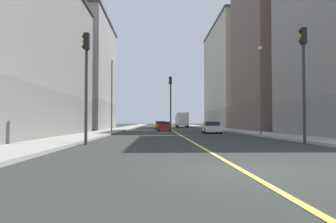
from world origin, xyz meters
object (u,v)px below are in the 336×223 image
Objects in this scene: car_yellow at (161,125)px; building_left_mid at (278,42)px; building_right_midblock at (78,75)px; street_lamp_right_near at (112,88)px; building_right_corner at (0,49)px; building_left_far at (236,77)px; traffic_light_median_far at (171,97)px; box_truck at (182,120)px; traffic_light_left_near at (303,69)px; traffic_light_right_near at (86,72)px; street_lamp_left_near at (260,81)px; car_red at (164,126)px; car_white at (211,128)px.

building_left_mid is at bearing -40.73° from car_yellow.
building_right_midblock is 2.23× the size of street_lamp_right_near.
building_left_mid is 23.86m from street_lamp_right_near.
building_left_far is at bearing 54.43° from building_right_corner.
traffic_light_median_far reaches higher than box_truck.
building_right_corner is 5.07× the size of car_yellow.
traffic_light_left_near is 39.10m from car_yellow.
traffic_light_right_near is at bearing -86.58° from street_lamp_right_near.
building_left_mid is 23.68m from car_yellow.
street_lamp_right_near is 1.74× the size of car_yellow.
building_left_far is 1.07× the size of building_right_corner.
street_lamp_left_near is at bearing -51.86° from traffic_light_median_far.
building_left_mid is at bearing -66.01° from box_truck.
car_red is at bearing 170.55° from building_left_mid.
building_left_far is 3.17× the size of street_lamp_left_near.
street_lamp_right_near is (7.32, 8.91, -1.97)m from building_right_corner.
building_right_midblock is at bearing 167.14° from building_left_mid.
street_lamp_left_near is at bearing 7.02° from building_right_corner.
traffic_light_right_near is at bearing -96.72° from car_yellow.
street_lamp_left_near is at bearing -116.77° from building_left_mid.
building_left_mid is 17.49m from traffic_light_median_far.
street_lamp_left_near reaches higher than car_white.
street_lamp_right_near is at bearing -107.06° from box_truck.
building_left_far is 38.00m from street_lamp_right_near.
building_left_mid reaches higher than traffic_light_left_near.
building_right_corner is at bearing -154.33° from car_white.
building_right_midblock is at bearing 135.26° from street_lamp_left_near.
building_right_midblock is at bearing 140.09° from traffic_light_median_far.
car_yellow is (12.81, 30.67, -6.17)m from building_right_corner.
box_truck is at bearing 169.31° from building_left_far.
box_truck is at bearing 79.52° from traffic_light_right_near.
street_lamp_right_near reaches higher than car_red.
car_yellow reaches higher than car_red.
car_white is at bearing -40.02° from building_right_midblock.
traffic_light_median_far is (13.72, -11.48, -4.25)m from building_right_midblock.
building_left_mid is at bearing 71.35° from traffic_light_left_near.
street_lamp_left_near is (1.02, 10.18, 0.67)m from traffic_light_left_near.
traffic_light_left_near is 11.90m from traffic_light_right_near.
building_left_mid reaches higher than building_right_corner.
building_left_far is 49.21m from building_right_corner.
building_right_midblock is 37.43m from traffic_light_left_near.
traffic_light_right_near is at bearing -105.35° from traffic_light_median_far.
building_left_mid is 3.14× the size of box_truck.
car_white is at bearing -77.00° from car_yellow.
traffic_light_right_near is (8.30, -7.57, -2.92)m from building_right_corner.
street_lamp_right_near is (-13.90, 6.30, 0.05)m from street_lamp_left_near.
car_white is 0.57× the size of box_truck.
building_right_corner is at bearing -129.40° from street_lamp_right_near.
building_left_far is 1.40× the size of building_right_midblock.
building_right_corner is at bearing -125.57° from building_left_far.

